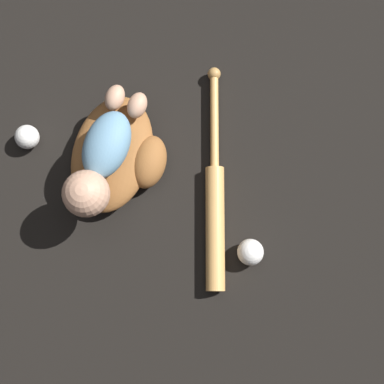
{
  "coord_description": "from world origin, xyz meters",
  "views": [
    {
      "loc": [
        0.33,
        0.23,
        1.43
      ],
      "look_at": [
        0.09,
        0.19,
        0.07
      ],
      "focal_mm": 50.0,
      "sensor_mm": 36.0,
      "label": 1
    }
  ],
  "objects": [
    {
      "name": "baseball_spare",
      "position": [
        -0.01,
        -0.27,
        0.03
      ],
      "size": [
        0.07,
        0.07,
        0.07
      ],
      "color": "white",
      "rests_on": "ground"
    },
    {
      "name": "baby_figure",
      "position": [
        0.06,
        -0.04,
        0.14
      ],
      "size": [
        0.36,
        0.17,
        0.12
      ],
      "color": "#6693B2",
      "rests_on": "baseball_glove"
    },
    {
      "name": "baseball_glove",
      "position": [
        0.01,
        -0.02,
        0.05
      ],
      "size": [
        0.34,
        0.27,
        0.09
      ],
      "color": "#935B2D",
      "rests_on": "ground"
    },
    {
      "name": "baseball",
      "position": [
        0.22,
        0.37,
        0.04
      ],
      "size": [
        0.07,
        0.07,
        0.07
      ],
      "color": "white",
      "rests_on": "ground"
    },
    {
      "name": "baseball_bat",
      "position": [
        0.11,
        0.26,
        0.03
      ],
      "size": [
        0.61,
        0.12,
        0.05
      ],
      "color": "tan",
      "rests_on": "ground"
    },
    {
      "name": "ground_plane",
      "position": [
        0.0,
        0.0,
        0.0
      ],
      "size": [
        6.0,
        6.0,
        0.0
      ],
      "primitive_type": "plane",
      "color": "black"
    }
  ]
}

